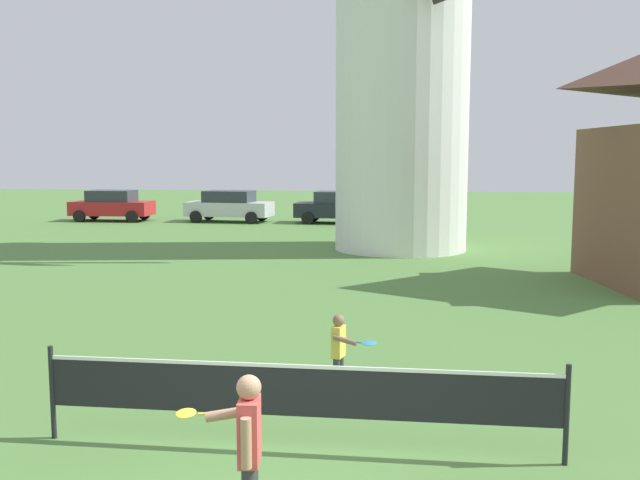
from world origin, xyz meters
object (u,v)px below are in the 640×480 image
tennis_net (298,391)px  parked_car_silver (229,206)px  windmill (403,20)px  player_far (340,348)px  parked_car_black (342,207)px  parked_car_red (112,205)px  player_near (247,445)px

tennis_net → parked_car_silver: parked_car_silver is taller
windmill → player_far: windmill is taller
windmill → tennis_net: bearing=-93.2°
parked_car_silver → parked_car_black: 5.66m
parked_car_red → parked_car_silver: bearing=2.3°
windmill → player_far: (-0.69, -15.24, -7.25)m
parked_car_red → parked_car_black: same height
player_near → parked_car_black: size_ratio=0.31×
parked_car_red → parked_car_silver: (6.04, 0.24, 0.00)m
windmill → parked_car_black: windmill is taller
tennis_net → player_far: size_ratio=5.29×
parked_car_red → player_near: bearing=-64.3°
windmill → tennis_net: 18.70m
parked_car_black → parked_car_silver: bearing=179.5°
player_far → parked_car_red: size_ratio=0.27×
windmill → player_near: 20.28m
player_near → parked_car_black: 28.31m
windmill → player_near: windmill is taller
player_far → parked_car_silver: size_ratio=0.25×
parked_car_red → parked_car_black: 11.70m
player_far → parked_car_red: parked_car_red is taller
parked_car_silver → player_near: bearing=-75.2°
windmill → player_near: bearing=-93.4°
player_far → parked_car_silver: parked_car_silver is taller
parked_car_black → player_far: bearing=-84.8°
tennis_net → parked_car_silver: bearing=106.0°
player_far → parked_car_black: parked_car_black is taller
parked_car_red → tennis_net: bearing=-62.6°
tennis_net → parked_car_red: size_ratio=1.44×
tennis_net → parked_car_red: bearing=117.4°
windmill → parked_car_silver: (-8.60, 9.32, -7.07)m
parked_car_black → parked_car_red: bearing=-179.0°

